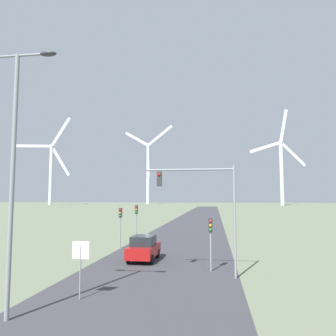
# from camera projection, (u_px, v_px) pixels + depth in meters

# --- Properties ---
(road_surface) EXTENTS (10.00, 240.00, 0.01)m
(road_surface) POSITION_uv_depth(u_px,v_px,m) (191.00, 227.00, 51.12)
(road_surface) COLOR #38383D
(road_surface) RESTS_ON ground
(streetlamp) EXTENTS (3.36, 0.32, 10.51)m
(streetlamp) POSITION_uv_depth(u_px,v_px,m) (14.00, 149.00, 12.97)
(streetlamp) COLOR gray
(streetlamp) RESTS_ON ground
(stop_sign_near) EXTENTS (0.81, 0.07, 2.62)m
(stop_sign_near) POSITION_uv_depth(u_px,v_px,m) (81.00, 259.00, 15.13)
(stop_sign_near) COLOR gray
(stop_sign_near) RESTS_ON ground
(traffic_light_post_near_left) EXTENTS (0.28, 0.34, 3.67)m
(traffic_light_post_near_left) POSITION_uv_depth(u_px,v_px,m) (120.00, 218.00, 30.54)
(traffic_light_post_near_left) COLOR gray
(traffic_light_post_near_left) RESTS_ON ground
(traffic_light_post_near_right) EXTENTS (0.28, 0.34, 3.33)m
(traffic_light_post_near_right) POSITION_uv_depth(u_px,v_px,m) (211.00, 232.00, 20.86)
(traffic_light_post_near_right) COLOR gray
(traffic_light_post_near_right) RESTS_ON ground
(traffic_light_post_mid_left) EXTENTS (0.28, 0.34, 3.88)m
(traffic_light_post_mid_left) POSITION_uv_depth(u_px,v_px,m) (136.00, 215.00, 33.41)
(traffic_light_post_mid_left) COLOR gray
(traffic_light_post_mid_left) RESTS_ON ground
(traffic_light_mast_overhead) EXTENTS (5.34, 0.35, 6.58)m
(traffic_light_mast_overhead) POSITION_uv_depth(u_px,v_px,m) (204.00, 196.00, 19.48)
(traffic_light_mast_overhead) COLOR gray
(traffic_light_mast_overhead) RESTS_ON ground
(car_approaching) EXTENTS (1.88, 4.13, 1.83)m
(car_approaching) POSITION_uv_depth(u_px,v_px,m) (144.00, 248.00, 24.26)
(car_approaching) COLOR maroon
(car_approaching) RESTS_ON ground
(wind_turbine_far_left) EXTENTS (33.46, 10.25, 58.73)m
(wind_turbine_far_left) POSITION_uv_depth(u_px,v_px,m) (51.00, 167.00, 216.52)
(wind_turbine_far_left) COLOR silver
(wind_turbine_far_left) RESTS_ON ground
(wind_turbine_left) EXTENTS (38.24, 16.16, 55.30)m
(wind_turbine_left) POSITION_uv_depth(u_px,v_px,m) (148.00, 166.00, 236.36)
(wind_turbine_left) COLOR silver
(wind_turbine_left) RESTS_ON ground
(wind_turbine_center) EXTENTS (34.81, 11.57, 58.87)m
(wind_turbine_center) POSITION_uv_depth(u_px,v_px,m) (281.00, 165.00, 197.87)
(wind_turbine_center) COLOR silver
(wind_turbine_center) RESTS_ON ground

